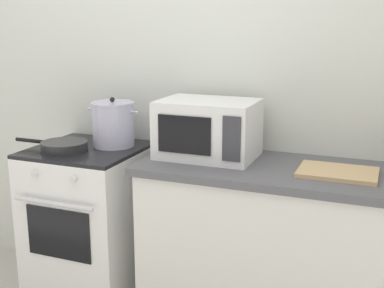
% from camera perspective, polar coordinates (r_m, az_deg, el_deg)
% --- Properties ---
extents(back_wall, '(4.40, 0.10, 2.50)m').
position_cam_1_polar(back_wall, '(2.91, 2.87, 6.38)').
color(back_wall, silver).
rests_on(back_wall, ground_plane).
extents(lower_cabinet_right, '(1.64, 0.56, 0.88)m').
position_cam_1_polar(lower_cabinet_right, '(2.68, 12.63, -12.78)').
color(lower_cabinet_right, white).
rests_on(lower_cabinet_right, ground_plane).
extents(countertop_right, '(1.70, 0.60, 0.04)m').
position_cam_1_polar(countertop_right, '(2.51, 13.18, -3.34)').
color(countertop_right, '#59595E').
rests_on(countertop_right, lower_cabinet_right).
extents(stove, '(0.60, 0.64, 0.92)m').
position_cam_1_polar(stove, '(3.07, -11.33, -8.76)').
color(stove, white).
rests_on(stove, ground_plane).
extents(stock_pot, '(0.33, 0.24, 0.28)m').
position_cam_1_polar(stock_pot, '(2.93, -8.83, 2.24)').
color(stock_pot, silver).
rests_on(stock_pot, stove).
extents(frying_pan, '(0.46, 0.26, 0.05)m').
position_cam_1_polar(frying_pan, '(2.90, -14.21, -0.20)').
color(frying_pan, '#28282B').
rests_on(frying_pan, stove).
extents(microwave, '(0.50, 0.37, 0.30)m').
position_cam_1_polar(microwave, '(2.65, 1.82, 1.73)').
color(microwave, white).
rests_on(microwave, countertop_right).
extents(cutting_board, '(0.36, 0.26, 0.02)m').
position_cam_1_polar(cutting_board, '(2.47, 16.02, -3.07)').
color(cutting_board, tan).
rests_on(cutting_board, countertop_right).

